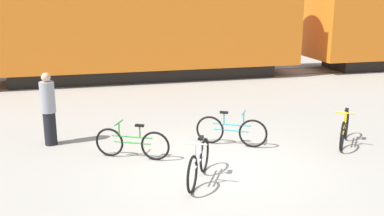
# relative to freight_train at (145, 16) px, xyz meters

# --- Properties ---
(ground_plane) EXTENTS (80.00, 80.00, 0.00)m
(ground_plane) POSITION_rel_freight_train_xyz_m (0.00, -10.23, -2.63)
(ground_plane) COLOR gray
(freight_train) EXTENTS (41.80, 2.82, 5.00)m
(freight_train) POSITION_rel_freight_train_xyz_m (0.00, 0.00, 0.00)
(freight_train) COLOR black
(freight_train) RESTS_ON ground_plane
(rail_near) EXTENTS (53.80, 0.07, 0.01)m
(rail_near) POSITION_rel_freight_train_xyz_m (0.00, -0.72, -2.62)
(rail_near) COLOR #4C4238
(rail_near) RESTS_ON ground_plane
(rail_far) EXTENTS (53.80, 0.07, 0.01)m
(rail_far) POSITION_rel_freight_train_xyz_m (0.00, 0.72, -2.62)
(rail_far) COLOR #4C4238
(rail_far) RESTS_ON ground_plane
(bicycle_yellow) EXTENTS (1.09, 1.39, 0.89)m
(bicycle_yellow) POSITION_rel_freight_train_xyz_m (3.49, -9.60, -2.25)
(bicycle_yellow) COLOR black
(bicycle_yellow) RESTS_ON ground_plane
(bicycle_green) EXTENTS (1.59, 0.85, 0.83)m
(bicycle_green) POSITION_rel_freight_train_xyz_m (-1.68, -9.28, -2.27)
(bicycle_green) COLOR black
(bicycle_green) RESTS_ON ground_plane
(bicycle_teal) EXTENTS (1.56, 0.93, 0.87)m
(bicycle_teal) POSITION_rel_freight_train_xyz_m (0.77, -8.99, -2.25)
(bicycle_teal) COLOR black
(bicycle_teal) RESTS_ON ground_plane
(bicycle_silver) EXTENTS (0.87, 1.58, 0.90)m
(bicycle_silver) POSITION_rel_freight_train_xyz_m (-0.55, -10.86, -2.24)
(bicycle_silver) COLOR black
(bicycle_silver) RESTS_ON ground_plane
(person_in_grey) EXTENTS (0.35, 0.35, 1.80)m
(person_in_grey) POSITION_rel_freight_train_xyz_m (-3.52, -7.86, -1.72)
(person_in_grey) COLOR black
(person_in_grey) RESTS_ON ground_plane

